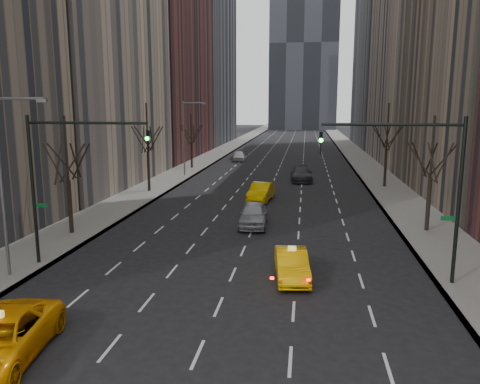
% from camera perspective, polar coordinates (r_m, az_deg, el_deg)
% --- Properties ---
extents(sidewalk_left, '(4.50, 320.00, 0.15)m').
position_cam_1_polar(sidewalk_left, '(82.76, -3.07, 4.57)').
color(sidewalk_left, slate).
rests_on(sidewalk_left, ground).
extents(sidewalk_right, '(4.50, 320.00, 0.15)m').
position_cam_1_polar(sidewalk_right, '(81.69, 14.09, 4.19)').
color(sidewalk_right, slate).
rests_on(sidewalk_right, ground).
extents(bld_left_far, '(14.00, 28.00, 44.00)m').
position_cam_1_polar(bld_left_far, '(81.88, -10.57, 19.74)').
color(bld_left_far, brown).
rests_on(bld_left_far, ground).
extents(bld_left_deep, '(14.00, 30.00, 60.00)m').
position_cam_1_polar(bld_left_deep, '(111.75, -5.49, 21.49)').
color(bld_left_deep, slate).
rests_on(bld_left_deep, ground).
extents(bld_right_deep, '(14.00, 30.00, 58.00)m').
position_cam_1_polar(bld_right_deep, '(109.20, 18.55, 20.75)').
color(bld_right_deep, slate).
rests_on(bld_right_deep, ground).
extents(tree_lw_b, '(3.36, 3.50, 7.82)m').
position_cam_1_polar(tree_lw_b, '(33.10, -20.19, 1.33)').
color(tree_lw_b, black).
rests_on(tree_lw_b, ground).
extents(tree_lw_c, '(3.36, 3.50, 8.74)m').
position_cam_1_polar(tree_lw_c, '(47.64, -11.16, 4.78)').
color(tree_lw_c, black).
rests_on(tree_lw_c, ground).
extents(tree_lw_d, '(3.36, 3.50, 7.36)m').
position_cam_1_polar(tree_lw_d, '(64.89, -5.94, 5.98)').
color(tree_lw_d, black).
rests_on(tree_lw_d, ground).
extents(tree_rw_b, '(3.36, 3.50, 7.82)m').
position_cam_1_polar(tree_rw_b, '(34.20, 22.17, 1.47)').
color(tree_rw_b, black).
rests_on(tree_rw_b, ground).
extents(tree_rw_c, '(3.36, 3.50, 8.74)m').
position_cam_1_polar(tree_rw_c, '(51.68, 17.42, 4.93)').
color(tree_rw_c, black).
rests_on(tree_rw_c, ground).
extents(traffic_mast_left, '(6.69, 0.39, 8.00)m').
position_cam_1_polar(traffic_mast_left, '(26.27, -20.99, 2.94)').
color(traffic_mast_left, black).
rests_on(traffic_mast_left, ground).
extents(traffic_mast_right, '(6.69, 0.39, 8.00)m').
position_cam_1_polar(traffic_mast_right, '(23.65, 21.45, 2.14)').
color(traffic_mast_right, black).
rests_on(traffic_mast_right, ground).
extents(streetlight_near, '(2.83, 0.22, 9.00)m').
position_cam_1_polar(streetlight_near, '(25.48, -26.58, 2.61)').
color(streetlight_near, slate).
rests_on(streetlight_near, ground).
extents(streetlight_far, '(2.83, 0.22, 9.00)m').
position_cam_1_polar(streetlight_far, '(57.70, -6.53, 7.45)').
color(streetlight_far, slate).
rests_on(streetlight_far, ground).
extents(taxi_suv, '(3.37, 6.02, 1.59)m').
position_cam_1_polar(taxi_suv, '(18.59, -27.22, -15.66)').
color(taxi_suv, '#F8A005').
rests_on(taxi_suv, ground).
extents(taxi_sedan, '(2.06, 4.60, 1.47)m').
position_cam_1_polar(taxi_sedan, '(24.01, 6.32, -8.76)').
color(taxi_sedan, '#FFB405').
rests_on(taxi_sedan, ground).
extents(silver_sedan_ahead, '(2.25, 5.03, 1.68)m').
position_cam_1_polar(silver_sedan_ahead, '(33.96, 1.64, -2.75)').
color(silver_sedan_ahead, '#97999E').
rests_on(silver_sedan_ahead, ground).
extents(far_taxi, '(2.27, 5.12, 1.64)m').
position_cam_1_polar(far_taxi, '(42.86, 2.58, -0.00)').
color(far_taxi, '#ECB704').
rests_on(far_taxi, ground).
extents(far_suv_grey, '(2.70, 5.94, 1.69)m').
position_cam_1_polar(far_suv_grey, '(54.69, 7.48, 2.24)').
color(far_suv_grey, '#313237').
rests_on(far_suv_grey, ground).
extents(far_car_white, '(2.21, 4.72, 1.56)m').
position_cam_1_polar(far_car_white, '(73.74, -0.12, 4.41)').
color(far_car_white, silver).
rests_on(far_car_white, ground).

